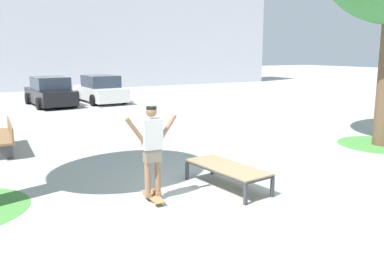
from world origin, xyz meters
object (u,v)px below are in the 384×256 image
(car_white, at_px, (100,90))
(park_bench, at_px, (5,136))
(skate_box, at_px, (227,168))
(car_black, at_px, (50,92))
(skater, at_px, (152,145))
(skateboard, at_px, (153,197))

(car_white, xyz_separation_m, park_bench, (-5.48, -9.72, -0.24))
(skate_box, distance_m, park_bench, 6.70)
(car_black, xyz_separation_m, car_white, (2.67, 0.15, 0.00))
(skate_box, distance_m, skater, 1.75)
(skateboard, height_order, park_bench, park_bench)
(skateboard, height_order, car_white, car_white)
(skater, bearing_deg, skate_box, -1.99)
(car_white, bearing_deg, skateboard, -102.44)
(car_white, bearing_deg, skater, -102.44)
(skater, distance_m, park_bench, 5.94)
(skater, relative_size, car_black, 0.39)
(skate_box, xyz_separation_m, skateboard, (-1.62, 0.05, -0.34))
(skateboard, distance_m, car_black, 15.11)
(skater, xyz_separation_m, car_white, (3.36, 15.23, -0.38))
(car_black, bearing_deg, skater, -92.63)
(skateboard, relative_size, car_white, 0.19)
(skate_box, xyz_separation_m, car_white, (1.74, 15.29, 0.28))
(car_white, distance_m, park_bench, 11.16)
(skater, xyz_separation_m, car_black, (0.69, 15.08, -0.38))
(car_black, distance_m, car_white, 2.67)
(skate_box, relative_size, skateboard, 2.46)
(car_black, distance_m, park_bench, 9.98)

